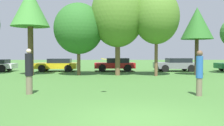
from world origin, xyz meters
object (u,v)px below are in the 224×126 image
at_px(tree_1, 30,8).
at_px(person_thrower, 29,71).
at_px(tree_2, 79,29).
at_px(parked_car_yellow, 57,65).
at_px(tree_4, 156,17).
at_px(frisbee, 104,59).
at_px(tree_5, 197,24).
at_px(parked_car_red, 115,64).
at_px(parked_car_grey, 176,64).
at_px(person_catcher, 199,72).
at_px(tree_3, 118,15).

bearing_deg(tree_1, person_thrower, -73.08).
xyz_separation_m(tree_2, parked_car_yellow, (-2.56, 4.25, -3.03)).
height_order(tree_4, parked_car_yellow, tree_4).
xyz_separation_m(frisbee, tree_5, (7.24, 9.06, 2.59)).
bearing_deg(parked_car_red, frisbee, 84.54).
xyz_separation_m(frisbee, parked_car_yellow, (-4.70, 13.44, -0.84)).
xyz_separation_m(tree_4, tree_5, (3.36, 0.63, -0.43)).
height_order(tree_2, parked_car_grey, tree_2).
xyz_separation_m(parked_car_yellow, parked_car_grey, (11.50, -0.11, 0.02)).
relative_size(tree_1, parked_car_yellow, 1.75).
bearing_deg(person_catcher, tree_3, -68.15).
bearing_deg(person_thrower, parked_car_yellow, 101.07).
xyz_separation_m(person_catcher, frisbee, (-3.89, 0.40, 0.53)).
bearing_deg(tree_4, frisbee, -114.71).
relative_size(tree_5, parked_car_red, 1.37).
distance_m(person_thrower, parked_car_yellow, 13.36).
height_order(tree_2, tree_4, tree_4).
relative_size(person_catcher, parked_car_grey, 0.46).
xyz_separation_m(person_thrower, tree_4, (7.07, 8.27, 3.54)).
height_order(person_catcher, tree_5, tree_5).
bearing_deg(tree_1, tree_4, -4.75).
bearing_deg(person_catcher, tree_1, -39.86).
bearing_deg(tree_2, tree_4, -7.10).
bearing_deg(person_thrower, tree_2, 87.96).
bearing_deg(parked_car_grey, person_thrower, 51.19).
distance_m(person_catcher, tree_1, 14.44).
relative_size(person_catcher, parked_car_yellow, 0.47).
bearing_deg(parked_car_yellow, frisbee, 107.68).
bearing_deg(parked_car_red, tree_3, 88.77).
distance_m(tree_3, parked_car_yellow, 8.24).
bearing_deg(person_thrower, parked_car_grey, 57.36).
relative_size(frisbee, tree_3, 0.03).
xyz_separation_m(frisbee, tree_3, (0.95, 9.07, 3.28)).
height_order(person_thrower, parked_car_red, person_thrower).
distance_m(person_thrower, parked_car_grey, 16.53).
distance_m(parked_car_yellow, parked_car_red, 5.62).
relative_size(tree_2, tree_4, 0.86).
height_order(tree_5, parked_car_red, tree_5).
bearing_deg(parked_car_grey, tree_2, 23.25).
distance_m(frisbee, tree_1, 11.63).
height_order(tree_1, tree_2, tree_1).
relative_size(tree_4, tree_5, 1.23).
bearing_deg(person_thrower, person_catcher, -0.00).
relative_size(frisbee, tree_1, 0.04).
relative_size(frisbee, parked_car_red, 0.06).
relative_size(person_thrower, tree_4, 0.29).
bearing_deg(tree_5, tree_3, 179.94).
bearing_deg(tree_5, person_catcher, -109.49).
relative_size(tree_4, parked_car_yellow, 1.68).
bearing_deg(parked_car_yellow, tree_3, 140.67).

